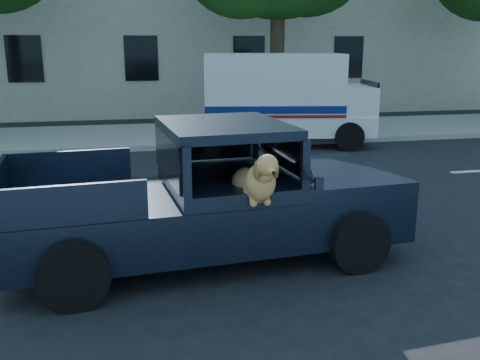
# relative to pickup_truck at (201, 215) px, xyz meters

# --- Properties ---
(ground) EXTENTS (120.00, 120.00, 0.00)m
(ground) POSITION_rel_pickup_truck_xyz_m (-1.26, 0.20, -0.59)
(ground) COLOR black
(ground) RESTS_ON ground
(far_sidewalk) EXTENTS (60.00, 4.00, 0.15)m
(far_sidewalk) POSITION_rel_pickup_truck_xyz_m (-1.26, 9.40, -0.52)
(far_sidewalk) COLOR gray
(far_sidewalk) RESTS_ON ground
(lane_stripes) EXTENTS (21.60, 0.14, 0.01)m
(lane_stripes) POSITION_rel_pickup_truck_xyz_m (0.74, 3.60, -0.59)
(lane_stripes) COLOR silver
(lane_stripes) RESTS_ON ground
(pickup_truck) EXTENTS (5.06, 2.66, 1.76)m
(pickup_truck) POSITION_rel_pickup_truck_xyz_m (0.00, 0.00, 0.00)
(pickup_truck) COLOR black
(pickup_truck) RESTS_ON ground
(mail_truck) EXTENTS (4.78, 2.94, 2.46)m
(mail_truck) POSITION_rel_pickup_truck_xyz_m (3.34, 7.66, 0.48)
(mail_truck) COLOR silver
(mail_truck) RESTS_ON ground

